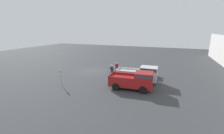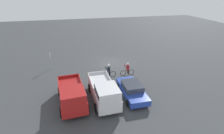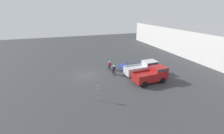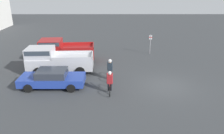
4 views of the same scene
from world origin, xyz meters
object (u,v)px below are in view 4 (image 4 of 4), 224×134
at_px(sedan_0, 52,78).
at_px(cyclist_1, 110,82).
at_px(fire_lane_sign, 150,42).
at_px(pickup_truck_1, 63,50).
at_px(cyclist_0, 110,69).
at_px(pickup_truck_0, 55,60).

distance_m(sedan_0, cyclist_1, 4.32).
bearing_deg(fire_lane_sign, pickup_truck_1, 105.06).
relative_size(pickup_truck_1, cyclist_0, 2.89).
distance_m(pickup_truck_1, cyclist_1, 7.95).
distance_m(pickup_truck_1, cyclist_0, 6.21).
height_order(sedan_0, cyclist_0, cyclist_0).
bearing_deg(sedan_0, pickup_truck_0, 8.59).
height_order(pickup_truck_1, cyclist_1, pickup_truck_1).
xyz_separation_m(pickup_truck_0, pickup_truck_1, (2.79, -0.10, 0.01)).
bearing_deg(sedan_0, fire_lane_sign, -46.86).
relative_size(pickup_truck_0, pickup_truck_1, 1.06).
bearing_deg(sedan_0, cyclist_0, -72.52).
relative_size(sedan_0, cyclist_1, 2.73).
xyz_separation_m(sedan_0, pickup_truck_0, (2.78, 0.42, 0.47)).
bearing_deg(sedan_0, cyclist_1, -102.80).
distance_m(pickup_truck_0, cyclist_1, 5.96).
bearing_deg(cyclist_1, pickup_truck_0, 51.08).
height_order(sedan_0, pickup_truck_1, pickup_truck_1).
relative_size(pickup_truck_1, cyclist_1, 3.02).
xyz_separation_m(pickup_truck_1, cyclist_0, (-4.24, -4.53, -0.27)).
xyz_separation_m(pickup_truck_0, cyclist_0, (-1.46, -4.63, -0.26)).
xyz_separation_m(sedan_0, cyclist_1, (-0.96, -4.21, 0.16)).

